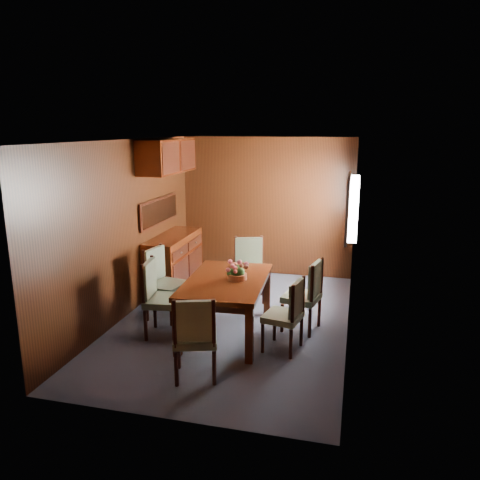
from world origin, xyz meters
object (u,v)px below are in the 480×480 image
(dining_table, at_px, (226,287))
(flower_centerpiece, at_px, (237,270))
(chair_right_near, at_px, (288,311))
(sideboard, at_px, (174,263))
(chair_head, at_px, (195,334))
(chair_left_near, at_px, (158,294))

(dining_table, relative_size, flower_centerpiece, 6.18)
(chair_right_near, bearing_deg, flower_centerpiece, 77.85)
(sideboard, relative_size, dining_table, 0.89)
(sideboard, relative_size, chair_head, 1.51)
(chair_left_near, distance_m, flower_centerpiece, 1.03)
(chair_head, xyz_separation_m, flower_centerpiece, (0.14, 1.20, 0.33))
(chair_head, relative_size, flower_centerpiece, 3.62)
(chair_left_near, xyz_separation_m, chair_head, (0.81, -0.93, -0.03))
(dining_table, xyz_separation_m, flower_centerpiece, (0.13, 0.02, 0.22))
(sideboard, distance_m, chair_head, 2.84)
(dining_table, height_order, chair_left_near, chair_left_near)
(chair_head, bearing_deg, dining_table, 72.31)
(sideboard, xyz_separation_m, dining_table, (1.26, -1.37, 0.17))
(sideboard, relative_size, flower_centerpiece, 5.47)
(chair_left_near, height_order, chair_right_near, chair_left_near)
(sideboard, bearing_deg, chair_left_near, -74.59)
(chair_left_near, height_order, flower_centerpiece, chair_left_near)
(dining_table, distance_m, flower_centerpiece, 0.26)
(flower_centerpiece, bearing_deg, dining_table, -169.44)
(chair_left_near, xyz_separation_m, flower_centerpiece, (0.95, 0.27, 0.30))
(chair_head, bearing_deg, chair_right_near, 29.66)
(chair_right_near, relative_size, chair_head, 0.95)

